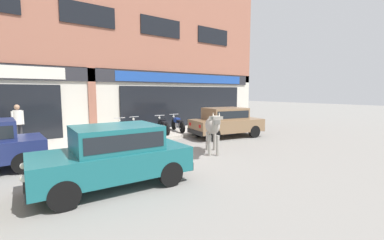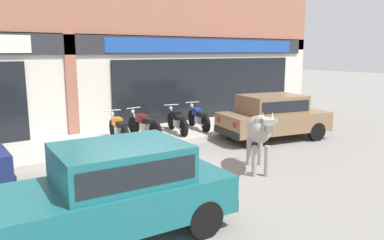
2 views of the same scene
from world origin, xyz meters
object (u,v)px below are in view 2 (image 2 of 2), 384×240
(cow, at_px, (259,131))
(motorcycle_2, at_px, (177,121))
(car_1, at_px, (273,115))
(motorcycle_3, at_px, (198,118))
(car_0, at_px, (118,186))
(motorcycle_1, at_px, (144,125))
(motorcycle_0, at_px, (119,128))

(cow, relative_size, motorcycle_2, 1.04)
(car_1, xyz_separation_m, motorcycle_3, (-1.35, 2.25, -0.28))
(motorcycle_3, bearing_deg, car_0, -135.42)
(motorcycle_3, bearing_deg, motorcycle_2, -173.22)
(car_1, bearing_deg, car_0, -155.24)
(motorcycle_1, relative_size, motorcycle_2, 1.02)
(car_0, relative_size, motorcycle_1, 2.04)
(motorcycle_2, xyz_separation_m, motorcycle_3, (0.97, 0.12, 0.00))
(cow, distance_m, motorcycle_0, 4.59)
(car_1, xyz_separation_m, motorcycle_0, (-4.43, 2.14, -0.28))
(car_0, bearing_deg, motorcycle_0, 65.72)
(motorcycle_1, height_order, motorcycle_2, same)
(motorcycle_2, distance_m, motorcycle_3, 0.98)
(motorcycle_2, bearing_deg, motorcycle_0, 179.74)
(cow, xyz_separation_m, car_1, (2.77, 2.11, -0.19))
(car_0, distance_m, motorcycle_3, 7.68)
(cow, height_order, motorcycle_0, cow)
(car_0, bearing_deg, motorcycle_2, 49.54)
(cow, xyz_separation_m, motorcycle_3, (1.42, 4.36, -0.47))
(car_1, height_order, motorcycle_0, car_1)
(cow, distance_m, motorcycle_1, 4.42)
(motorcycle_1, bearing_deg, motorcycle_0, -174.87)
(cow, distance_m, car_0, 4.18)
(cow, bearing_deg, motorcycle_0, 111.35)
(car_1, distance_m, motorcycle_1, 4.17)
(car_1, height_order, motorcycle_1, car_1)
(car_1, bearing_deg, motorcycle_1, 147.72)
(cow, height_order, motorcycle_1, cow)
(car_0, relative_size, car_1, 0.97)
(motorcycle_2, bearing_deg, motorcycle_1, 175.65)
(car_1, xyz_separation_m, motorcycle_2, (-2.32, 2.13, -0.28))
(motorcycle_0, relative_size, motorcycle_3, 1.01)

